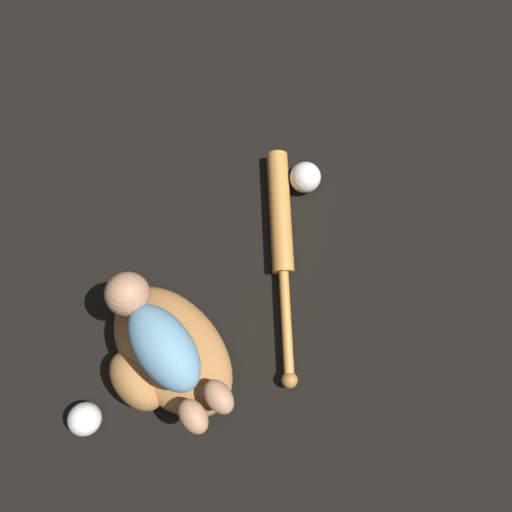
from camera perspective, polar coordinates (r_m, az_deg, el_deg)
name	(u,v)px	position (r m, az deg, el deg)	size (l,w,h in m)	color
ground_plane	(157,356)	(1.16, -11.30, -11.16)	(6.00, 6.00, 0.00)	black
baseball_glove	(167,356)	(1.10, -10.17, -11.15)	(0.36, 0.29, 0.11)	#A8703D
baby_figure	(160,342)	(1.00, -10.89, -9.60)	(0.36, 0.16, 0.10)	#6693B2
baseball_bat	(281,234)	(1.16, 2.92, 2.47)	(0.51, 0.26, 0.05)	#C6843D
baseball	(305,177)	(1.20, 5.65, 8.93)	(0.07, 0.07, 0.07)	white
baseball_spare	(85,419)	(1.16, -19.00, -17.20)	(0.07, 0.07, 0.07)	white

